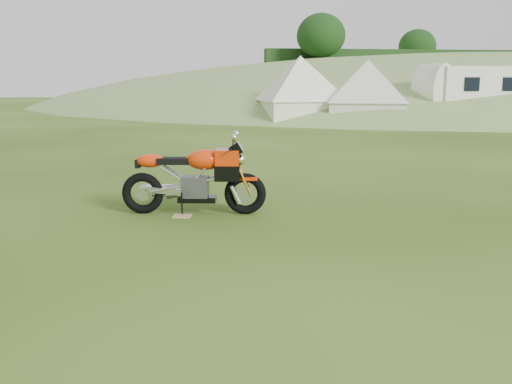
{
  "coord_description": "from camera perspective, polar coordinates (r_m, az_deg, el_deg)",
  "views": [
    {
      "loc": [
        -0.93,
        -5.8,
        1.87
      ],
      "look_at": [
        -0.09,
        0.4,
        0.64
      ],
      "focal_mm": 40.0,
      "sensor_mm": 36.0,
      "label": 1
    }
  ],
  "objects": [
    {
      "name": "ground",
      "position": [
        6.16,
        1.36,
        -6.54
      ],
      "size": [
        120.0,
        120.0,
        0.0
      ],
      "primitive_type": "plane",
      "color": "#243F0D",
      "rests_on": "ground"
    },
    {
      "name": "caravan",
      "position": [
        26.95,
        21.28,
        9.07
      ],
      "size": [
        5.46,
        2.71,
        2.49
      ],
      "primitive_type": null,
      "rotation": [
        0.0,
        0.0,
        0.06
      ],
      "color": "silver",
      "rests_on": "ground"
    },
    {
      "name": "tent_right",
      "position": [
        25.29,
        11.06,
        9.76
      ],
      "size": [
        3.88,
        3.88,
        2.69
      ],
      "primitive_type": null,
      "rotation": [
        0.0,
        0.0,
        -0.3
      ],
      "color": "silver",
      "rests_on": "ground"
    },
    {
      "name": "hillside",
      "position": [
        52.18,
        21.07,
        8.36
      ],
      "size": [
        80.0,
        64.0,
        8.0
      ],
      "primitive_type": "ellipsoid",
      "color": "#79984D",
      "rests_on": "ground"
    },
    {
      "name": "hedgerow",
      "position": [
        52.18,
        21.07,
        8.36
      ],
      "size": [
        36.0,
        1.2,
        8.6
      ],
      "primitive_type": null,
      "color": "black",
      "rests_on": "ground"
    },
    {
      "name": "sport_motorcycle",
      "position": [
        8.06,
        -6.28,
        1.88
      ],
      "size": [
        1.99,
        0.79,
        1.17
      ],
      "primitive_type": null,
      "rotation": [
        0.0,
        0.0,
        -0.16
      ],
      "color": "red",
      "rests_on": "ground"
    },
    {
      "name": "tent_mid",
      "position": [
        25.5,
        4.42,
        10.05
      ],
      "size": [
        3.51,
        3.51,
        2.79
      ],
      "primitive_type": null,
      "rotation": [
        0.0,
        0.0,
        0.09
      ],
      "color": "white",
      "rests_on": "ground"
    },
    {
      "name": "plywood_board",
      "position": [
        8.0,
        -7.41,
        -2.39
      ],
      "size": [
        0.28,
        0.25,
        0.02
      ],
      "primitive_type": "cube",
      "rotation": [
        0.0,
        0.0,
        -0.2
      ],
      "color": "tan",
      "rests_on": "ground"
    }
  ]
}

